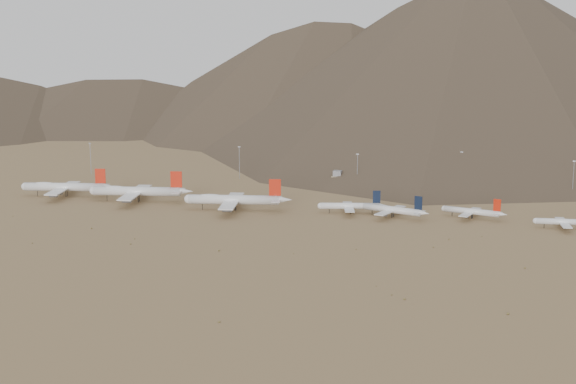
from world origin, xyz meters
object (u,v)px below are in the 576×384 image
(narrowbody_b, at_px, (393,210))
(control_tower, at_px, (337,179))
(widebody_west, at_px, (65,187))
(widebody_east, at_px, (234,200))
(narrowbody_a, at_px, (351,206))
(widebody_centre, at_px, (137,191))

(narrowbody_b, bearing_deg, control_tower, 138.03)
(widebody_west, relative_size, widebody_east, 0.96)
(widebody_east, height_order, control_tower, widebody_east)
(widebody_east, bearing_deg, widebody_west, 163.50)
(widebody_west, bearing_deg, narrowbody_a, -12.18)
(narrowbody_b, xyz_separation_m, control_tower, (-55.42, 93.70, 0.37))
(widebody_west, xyz_separation_m, control_tower, (175.34, 88.96, -1.56))
(widebody_centre, bearing_deg, narrowbody_b, -11.62)
(widebody_east, xyz_separation_m, narrowbody_a, (74.33, 12.05, -2.41))
(narrowbody_a, bearing_deg, narrowbody_b, -25.43)
(widebody_west, bearing_deg, widebody_centre, -15.19)
(narrowbody_b, bearing_deg, widebody_west, -163.75)
(narrowbody_a, relative_size, narrowbody_b, 0.97)
(widebody_west, height_order, control_tower, widebody_west)
(widebody_west, xyz_separation_m, widebody_centre, (56.70, -2.86, 0.43))
(widebody_east, height_order, narrowbody_a, widebody_east)
(widebody_east, bearing_deg, control_tower, 53.92)
(widebody_west, relative_size, narrowbody_a, 1.53)
(widebody_centre, distance_m, control_tower, 150.03)
(narrowbody_a, relative_size, control_tower, 3.61)
(widebody_centre, bearing_deg, control_tower, 26.74)
(widebody_west, relative_size, widebody_centre, 0.94)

